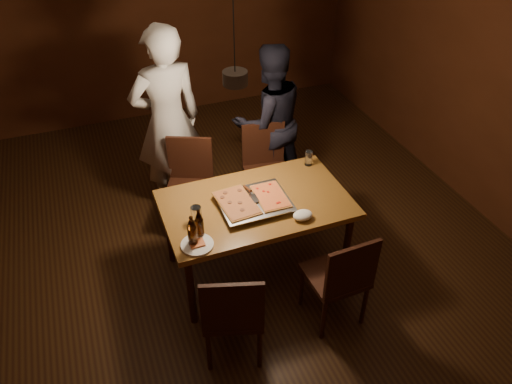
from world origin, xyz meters
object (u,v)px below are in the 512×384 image
object	(u,v)px
pendant_lamp	(235,77)
beer_bottle_b	(199,223)
chair_near_right	(342,273)
chair_far_left	(190,176)
pizza_tray	(254,203)
plate_slice	(197,245)
dining_table	(256,209)
chair_far_right	(265,161)
diner_white	(168,122)
chair_near_left	(233,309)
beer_bottle_a	(192,231)
diner_dark	(269,121)

from	to	relation	value
pendant_lamp	beer_bottle_b	bearing A→B (deg)	-136.55
chair_near_right	beer_bottle_b	distance (m)	1.11
chair_far_left	pizza_tray	world-z (taller)	chair_far_left
pendant_lamp	plate_slice	bearing A→B (deg)	-133.85
dining_table	chair_far_right	world-z (taller)	chair_far_right
chair_near_right	diner_white	bearing A→B (deg)	109.99
chair_far_right	chair_near_left	world-z (taller)	same
chair_far_left	pizza_tray	distance (m)	0.96
dining_table	chair_near_left	size ratio (longest dim) A/B	2.85
chair_near_left	chair_near_right	xyz separation A→B (m)	(0.86, 0.02, 0.00)
pizza_tray	chair_far_left	bearing A→B (deg)	115.17
pizza_tray	beer_bottle_a	bearing A→B (deg)	-149.45
chair_near_right	chair_far_right	bearing A→B (deg)	86.82
diner_white	diner_dark	xyz separation A→B (m)	(0.99, -0.09, -0.14)
chair_far_left	beer_bottle_b	size ratio (longest dim) A/B	2.32
plate_slice	diner_white	bearing A→B (deg)	84.33
diner_dark	chair_far_left	bearing A→B (deg)	13.69
chair_far_left	chair_near_right	world-z (taller)	same
chair_far_left	diner_dark	size ratio (longest dim) A/B	0.35
chair_far_right	chair_near_right	distance (m)	1.59
dining_table	diner_dark	size ratio (longest dim) A/B	0.95
beer_bottle_b	diner_dark	world-z (taller)	diner_dark
dining_table	chair_far_left	xyz separation A→B (m)	(-0.35, 0.84, -0.14)
beer_bottle_b	diner_dark	distance (m)	1.74
pizza_tray	beer_bottle_b	size ratio (longest dim) A/B	2.30
pizza_tray	diner_white	size ratio (longest dim) A/B	0.29
diner_white	diner_dark	distance (m)	1.01
diner_white	diner_dark	bearing A→B (deg)	167.77
chair_near_right	beer_bottle_a	world-z (taller)	beer_bottle_a
beer_bottle_b	pendant_lamp	distance (m)	1.08
dining_table	pendant_lamp	distance (m)	1.10
chair_near_right	beer_bottle_b	xyz separation A→B (m)	(-0.91, 0.54, 0.33)
diner_dark	chair_near_right	bearing A→B (deg)	80.68
pizza_tray	diner_dark	world-z (taller)	diner_dark
beer_bottle_a	diner_dark	size ratio (longest dim) A/B	0.17
chair_near_left	diner_white	size ratio (longest dim) A/B	0.28
diner_white	pizza_tray	bearing A→B (deg)	100.59
chair_far_right	pizza_tray	xyz separation A→B (m)	(-0.44, -0.86, 0.24)
chair_near_left	beer_bottle_a	distance (m)	0.61
chair_far_right	dining_table	bearing A→B (deg)	71.58
chair_near_left	diner_white	xyz separation A→B (m)	(0.05, 2.01, 0.40)
chair_far_right	diner_white	distance (m)	1.01
chair_near_left	beer_bottle_b	bearing A→B (deg)	112.94
chair_far_left	pendant_lamp	bearing A→B (deg)	135.85
dining_table	chair_near_right	size ratio (longest dim) A/B	3.09
chair_far_right	beer_bottle_a	size ratio (longest dim) A/B	1.85
dining_table	pendant_lamp	xyz separation A→B (m)	(-0.09, 0.19, 1.08)
chair_far_right	diner_dark	size ratio (longest dim) A/B	0.31
pizza_tray	plate_slice	size ratio (longest dim) A/B	2.29
beer_bottle_b	pendant_lamp	world-z (taller)	pendant_lamp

